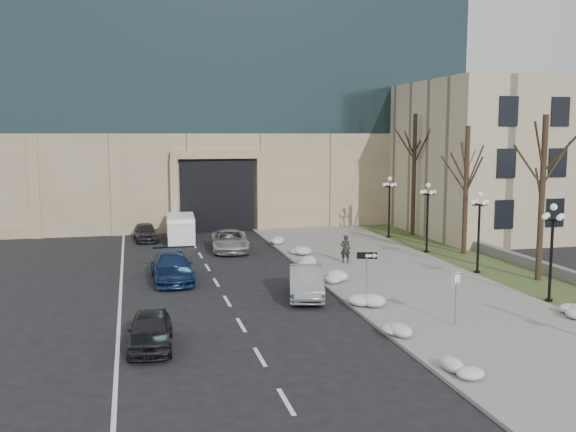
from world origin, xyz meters
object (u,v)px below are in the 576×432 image
object	(u,v)px
lamppost_c	(428,208)
pedestrian	(345,249)
box_truck	(181,229)
lamppost_a	(552,239)
car_e	(146,232)
car_a	(150,330)
car_c	(172,267)
one_way_sign	(370,262)
lamppost_b	(479,221)
keep_sign	(456,287)
car_b	(306,282)
lamppost_d	(389,199)
car_d	(230,241)

from	to	relation	value
lamppost_c	pedestrian	bearing A→B (deg)	-162.14
box_truck	lamppost_a	bearing A→B (deg)	-51.80
car_e	car_a	bearing A→B (deg)	-94.81
lamppost_c	car_e	bearing A→B (deg)	151.59
car_c	lamppost_c	xyz separation A→B (m)	(17.09, 4.07, 2.31)
pedestrian	one_way_sign	distance (m)	9.97
one_way_sign	lamppost_b	xyz separation A→B (m)	(8.57, 5.25, 0.92)
keep_sign	lamppost_b	bearing A→B (deg)	35.87
lamppost_b	pedestrian	bearing A→B (deg)	145.59
lamppost_c	car_b	bearing A→B (deg)	-139.69
car_a	car_c	distance (m)	11.07
lamppost_b	box_truck	bearing A→B (deg)	134.59
box_truck	lamppost_a	world-z (taller)	lamppost_a
car_e	lamppost_d	bearing A→B (deg)	-14.18
lamppost_b	lamppost_d	bearing A→B (deg)	90.00
car_a	car_b	size ratio (longest dim) A/B	0.86
car_e	lamppost_b	size ratio (longest dim) A/B	0.84
car_d	lamppost_c	xyz separation A→B (m)	(12.66, -4.09, 2.35)
car_d	lamppost_a	distance (m)	21.40
car_c	lamppost_c	size ratio (longest dim) A/B	1.10
car_d	pedestrian	world-z (taller)	pedestrian
lamppost_d	car_d	bearing A→B (deg)	-169.22
lamppost_a	lamppost_d	distance (m)	19.50
lamppost_a	box_truck	bearing A→B (deg)	124.94
car_b	keep_sign	bearing A→B (deg)	-39.54
pedestrian	lamppost_a	bearing A→B (deg)	126.65
box_truck	keep_sign	size ratio (longest dim) A/B	2.51
box_truck	one_way_sign	world-z (taller)	one_way_sign
car_e	box_truck	size ratio (longest dim) A/B	0.68
lamppost_d	one_way_sign	bearing A→B (deg)	-115.16
keep_sign	lamppost_c	size ratio (longest dim) A/B	0.49
box_truck	lamppost_d	xyz separation A→B (m)	(15.58, -2.80, 2.19)
lamppost_a	lamppost_b	world-z (taller)	same
car_e	lamppost_b	distance (m)	24.53
car_e	pedestrian	size ratio (longest dim) A/B	2.32
car_b	lamppost_b	bearing A→B (deg)	27.81
lamppost_c	box_truck	bearing A→B (deg)	149.15
lamppost_a	keep_sign	bearing A→B (deg)	-158.23
car_a	lamppost_c	xyz separation A→B (m)	(18.58, 15.04, 2.39)
lamppost_c	lamppost_a	bearing A→B (deg)	-90.00
one_way_sign	lamppost_c	world-z (taller)	lamppost_c
one_way_sign	lamppost_d	xyz separation A→B (m)	(8.57, 18.25, 0.92)
keep_sign	lamppost_c	xyz separation A→B (m)	(6.26, 15.50, 1.36)
lamppost_a	car_b	bearing A→B (deg)	161.18
lamppost_b	lamppost_d	world-z (taller)	same
car_b	pedestrian	size ratio (longest dim) A/B	2.71
car_c	lamppost_d	distance (m)	20.22
car_b	car_e	distance (m)	20.41
car_c	keep_sign	distance (m)	15.78
box_truck	lamppost_b	distance (m)	22.30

